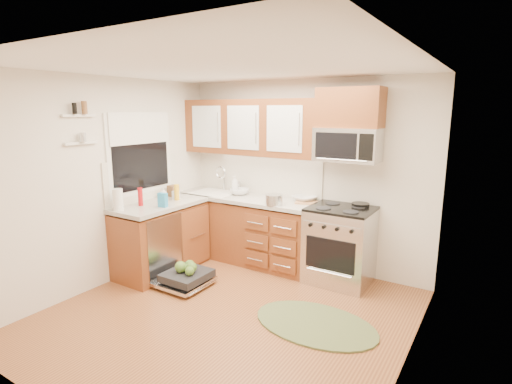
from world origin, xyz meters
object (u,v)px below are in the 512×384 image
Objects in this scene: upper_cabinets at (250,127)px; paper_towel_roll at (118,200)px; range at (340,245)px; rug at (315,324)px; dishwasher at (185,278)px; stock_pot at (274,200)px; bowl_a at (304,199)px; bowl_b at (239,192)px; sink at (215,201)px; skillet at (361,205)px; microwave at (348,145)px; cup at (276,200)px; cutting_board at (307,202)px.

upper_cabinets is 7.80× the size of paper_towel_roll.
rug is at bearing -80.87° from range.
range is 1.95m from dishwasher.
upper_cabinets is at bearing 148.78° from stock_pot.
stock_pot reaches higher than dishwasher.
dishwasher is 1.84m from bowl_a.
bowl_b reaches higher than rug.
skillet is at bearing 5.43° from sink.
range is 4.25× the size of stock_pot.
microwave is 2.55m from dishwasher.
range is at bearing 0.30° from sink.
sink is 4.86× the size of cup.
paper_towel_roll reaches higher than dishwasher.
bowl_b is at bearing 64.49° from paper_towel_roll.
rug is (2.11, -1.11, -0.79)m from sink.
cup is at bearing -171.21° from range.
paper_towel_roll is 2.06× the size of cup.
range is 7.45× the size of cup.
sink is at bearing -176.15° from microwave.
dishwasher is at bearing -142.39° from skillet.
paper_towel_roll is (-1.44, -1.24, 0.06)m from stock_pot.
dishwasher is (-1.54, -1.25, -1.60)m from microwave.
paper_towel_roll reaches higher than cup.
skillet is (1.58, 0.05, -0.90)m from upper_cabinets.
cutting_board is 1.04m from bowl_b.
bowl_a is (1.69, 1.62, -0.10)m from paper_towel_roll.
stock_pot is at bearing -158.05° from skillet.
stock_pot is (-0.99, -0.40, 0.02)m from skillet.
skillet reaches higher than rug.
bowl_a is 0.40m from cup.
skillet reaches higher than sink.
stock_pot reaches higher than bowl_b.
stock_pot is at bearing -137.00° from cutting_board.
microwave is 1.14m from cup.
sink reaches higher than rug.
bowl_a is at bearing 56.94° from stock_pot.
range is 1.25× the size of microwave.
dishwasher is 1.72m from rug.
upper_cabinets is 7.00× the size of bowl_a.
stock_pot is at bearing -31.22° from upper_cabinets.
microwave is 0.75m from skillet.
bowl_b is at bearing -178.03° from microwave.
range is at bearing 36.27° from dishwasher.
dishwasher is 3.26× the size of skillet.
skillet is (0.17, 0.07, -0.73)m from microwave.
rug is at bearing -60.60° from cutting_board.
sink is 2.16× the size of cutting_board.
microwave is at bearing 90.00° from range.
upper_cabinets is 2.75m from rug.
range is at bearing -132.39° from skillet.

